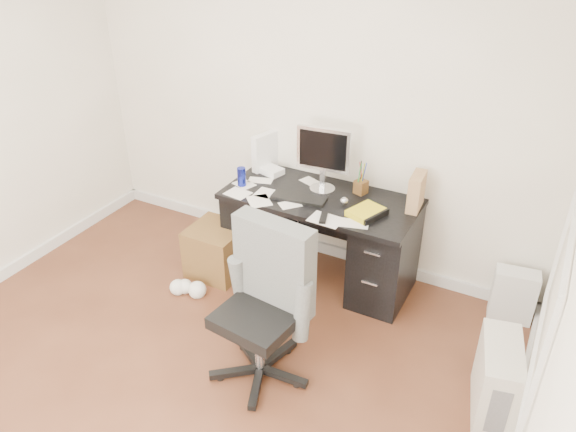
% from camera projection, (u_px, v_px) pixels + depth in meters
% --- Properties ---
extents(ground, '(4.00, 4.00, 0.00)m').
position_uv_depth(ground, '(165.00, 399.00, 3.56)').
color(ground, '#492617').
rests_on(ground, ground).
extents(room_shell, '(4.02, 4.02, 2.71)m').
position_uv_depth(room_shell, '(136.00, 160.00, 2.74)').
color(room_shell, beige).
rests_on(room_shell, ground).
extents(desk, '(1.50, 0.70, 0.75)m').
position_uv_depth(desk, '(320.00, 235.00, 4.50)').
color(desk, black).
rests_on(desk, ground).
extents(loose_papers, '(1.10, 0.60, 0.00)m').
position_uv_depth(loose_papers, '(295.00, 194.00, 4.37)').
color(loose_papers, silver).
rests_on(loose_papers, desk).
extents(lcd_monitor, '(0.44, 0.28, 0.53)m').
position_uv_depth(lcd_monitor, '(323.00, 159.00, 4.29)').
color(lcd_monitor, silver).
rests_on(lcd_monitor, desk).
extents(keyboard, '(0.43, 0.19, 0.02)m').
position_uv_depth(keyboard, '(299.00, 198.00, 4.28)').
color(keyboard, black).
rests_on(keyboard, desk).
extents(computer_mouse, '(0.08, 0.08, 0.06)m').
position_uv_depth(computer_mouse, '(344.00, 201.00, 4.19)').
color(computer_mouse, silver).
rests_on(computer_mouse, desk).
extents(travel_mug, '(0.08, 0.08, 0.15)m').
position_uv_depth(travel_mug, '(242.00, 177.00, 4.45)').
color(travel_mug, '#151F96').
rests_on(travel_mug, desk).
extents(white_binder, '(0.19, 0.30, 0.31)m').
position_uv_depth(white_binder, '(266.00, 151.00, 4.69)').
color(white_binder, white).
rests_on(white_binder, desk).
extents(magazine_file, '(0.13, 0.24, 0.27)m').
position_uv_depth(magazine_file, '(416.00, 192.00, 4.10)').
color(magazine_file, '#A0714D').
rests_on(magazine_file, desk).
extents(pen_cup, '(0.14, 0.14, 0.26)m').
position_uv_depth(pen_cup, '(361.00, 178.00, 4.31)').
color(pen_cup, brown).
rests_on(pen_cup, desk).
extents(yellow_book, '(0.28, 0.31, 0.04)m').
position_uv_depth(yellow_book, '(367.00, 212.00, 4.07)').
color(yellow_book, yellow).
rests_on(yellow_book, desk).
extents(paper_remote, '(0.25, 0.20, 0.02)m').
position_uv_depth(paper_remote, '(326.00, 219.00, 4.02)').
color(paper_remote, silver).
rests_on(paper_remote, desk).
extents(office_chair, '(0.69, 0.69, 1.09)m').
position_uv_depth(office_chair, '(258.00, 309.00, 3.48)').
color(office_chair, '#4A4C4A').
rests_on(office_chair, ground).
extents(pc_tower, '(0.32, 0.54, 0.50)m').
position_uv_depth(pc_tower, '(497.00, 380.00, 3.37)').
color(pc_tower, beige).
rests_on(pc_tower, ground).
extents(shopping_bag, '(0.34, 0.26, 0.42)m').
position_uv_depth(shopping_bag, '(513.00, 295.00, 4.14)').
color(shopping_bag, silver).
rests_on(shopping_bag, ground).
extents(wicker_basket, '(0.43, 0.43, 0.42)m').
position_uv_depth(wicker_basket, '(217.00, 250.00, 4.65)').
color(wicker_basket, '#4E3417').
rests_on(wicker_basket, ground).
extents(desk_printer, '(0.42, 0.38, 0.20)m').
position_uv_depth(desk_printer, '(373.00, 270.00, 4.60)').
color(desk_printer, '#5C5C61').
rests_on(desk_printer, ground).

